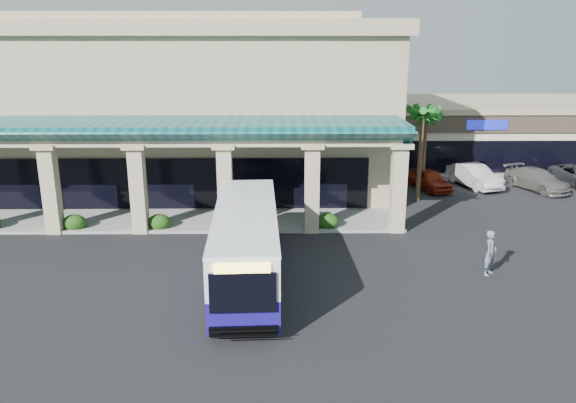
{
  "coord_description": "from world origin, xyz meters",
  "views": [
    {
      "loc": [
        -0.09,
        -22.94,
        9.81
      ],
      "look_at": [
        0.23,
        3.34,
        2.2
      ],
      "focal_mm": 35.0,
      "sensor_mm": 36.0,
      "label": 1
    }
  ],
  "objects_px": {
    "pedestrian": "(490,253)",
    "car_red": "(537,180)",
    "transit_bus": "(246,246)",
    "car_silver": "(429,179)",
    "car_white": "(474,176)"
  },
  "relations": [
    {
      "from": "transit_bus",
      "to": "car_red",
      "type": "distance_m",
      "value": 23.82
    },
    {
      "from": "car_silver",
      "to": "car_white",
      "type": "relative_size",
      "value": 0.87
    },
    {
      "from": "transit_bus",
      "to": "pedestrian",
      "type": "xyz_separation_m",
      "value": [
        10.46,
        0.47,
        -0.55
      ]
    },
    {
      "from": "car_silver",
      "to": "car_white",
      "type": "bearing_deg",
      "value": -3.73
    },
    {
      "from": "pedestrian",
      "to": "car_silver",
      "type": "distance_m",
      "value": 14.39
    },
    {
      "from": "pedestrian",
      "to": "transit_bus",
      "type": "bearing_deg",
      "value": 134.38
    },
    {
      "from": "transit_bus",
      "to": "car_silver",
      "type": "xyz_separation_m",
      "value": [
        11.52,
        14.81,
        -0.85
      ]
    },
    {
      "from": "pedestrian",
      "to": "car_red",
      "type": "bearing_deg",
      "value": 11.38
    },
    {
      "from": "car_white",
      "to": "car_silver",
      "type": "bearing_deg",
      "value": 173.93
    },
    {
      "from": "pedestrian",
      "to": "car_white",
      "type": "height_order",
      "value": "pedestrian"
    },
    {
      "from": "transit_bus",
      "to": "pedestrian",
      "type": "bearing_deg",
      "value": 0.25
    },
    {
      "from": "car_white",
      "to": "pedestrian",
      "type": "bearing_deg",
      "value": -123.31
    },
    {
      "from": "car_silver",
      "to": "car_red",
      "type": "height_order",
      "value": "car_red"
    },
    {
      "from": "car_red",
      "to": "pedestrian",
      "type": "bearing_deg",
      "value": -142.31
    },
    {
      "from": "pedestrian",
      "to": "car_white",
      "type": "distance_m",
      "value": 15.6
    }
  ]
}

